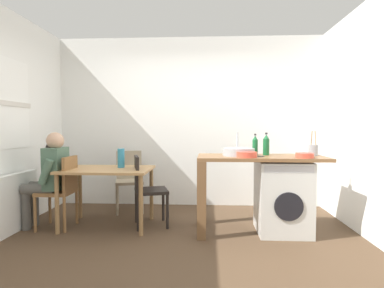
# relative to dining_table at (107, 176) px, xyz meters

# --- Properties ---
(ground_plane) EXTENTS (5.46, 5.46, 0.00)m
(ground_plane) POSITION_rel_dining_table_xyz_m (0.96, -0.54, -0.64)
(ground_plane) COLOR #4C3826
(wall_back) EXTENTS (4.60, 0.10, 2.70)m
(wall_back) POSITION_rel_dining_table_xyz_m (0.96, 1.21, 0.71)
(wall_back) COLOR white
(wall_back) RESTS_ON ground_plane
(radiator) EXTENTS (0.10, 0.80, 0.70)m
(radiator) POSITION_rel_dining_table_xyz_m (-1.06, -0.24, -0.29)
(radiator) COLOR white
(radiator) RESTS_ON ground_plane
(dining_table) EXTENTS (1.10, 0.76, 0.74)m
(dining_table) POSITION_rel_dining_table_xyz_m (0.00, 0.00, 0.00)
(dining_table) COLOR tan
(dining_table) RESTS_ON ground_plane
(chair_person_seat) EXTENTS (0.41, 0.41, 0.90)m
(chair_person_seat) POSITION_rel_dining_table_xyz_m (-0.55, -0.10, -0.14)
(chair_person_seat) COLOR olive
(chair_person_seat) RESTS_ON ground_plane
(chair_opposite) EXTENTS (0.50, 0.50, 0.90)m
(chair_opposite) POSITION_rel_dining_table_xyz_m (0.48, 0.03, -0.14)
(chair_opposite) COLOR black
(chair_opposite) RESTS_ON ground_plane
(chair_spare_by_wall) EXTENTS (0.49, 0.49, 0.90)m
(chair_spare_by_wall) POSITION_rel_dining_table_xyz_m (0.08, 0.77, -0.14)
(chair_spare_by_wall) COLOR gray
(chair_spare_by_wall) RESTS_ON ground_plane
(seated_person) EXTENTS (0.50, 0.51, 1.20)m
(seated_person) POSITION_rel_dining_table_xyz_m (-0.71, -0.10, 0.03)
(seated_person) COLOR #595651
(seated_person) RESTS_ON ground_plane
(kitchen_counter) EXTENTS (1.50, 0.68, 0.92)m
(kitchen_counter) POSITION_rel_dining_table_xyz_m (1.69, -0.11, 0.12)
(kitchen_counter) COLOR brown
(kitchen_counter) RESTS_ON ground_plane
(washing_machine) EXTENTS (0.60, 0.61, 0.86)m
(washing_machine) POSITION_rel_dining_table_xyz_m (2.17, -0.12, -0.21)
(washing_machine) COLOR silver
(washing_machine) RESTS_ON ground_plane
(sink_basin) EXTENTS (0.38, 0.38, 0.09)m
(sink_basin) POSITION_rel_dining_table_xyz_m (1.64, -0.11, 0.32)
(sink_basin) COLOR #9EA0A5
(sink_basin) RESTS_ON kitchen_counter
(tap) EXTENTS (0.02, 0.02, 0.28)m
(tap) POSITION_rel_dining_table_xyz_m (1.64, 0.07, 0.42)
(tap) COLOR #B2B2B7
(tap) RESTS_ON kitchen_counter
(bottle_tall_green) EXTENTS (0.07, 0.07, 0.26)m
(bottle_tall_green) POSITION_rel_dining_table_xyz_m (1.85, 0.01, 0.40)
(bottle_tall_green) COLOR #19592D
(bottle_tall_green) RESTS_ON kitchen_counter
(bottle_squat_brown) EXTENTS (0.08, 0.08, 0.28)m
(bottle_squat_brown) POSITION_rel_dining_table_xyz_m (1.99, -0.01, 0.40)
(bottle_squat_brown) COLOR #19592D
(bottle_squat_brown) RESTS_ON kitchen_counter
(mixing_bowl) EXTENTS (0.23, 0.23, 0.06)m
(mixing_bowl) POSITION_rel_dining_table_xyz_m (1.72, -0.31, 0.31)
(mixing_bowl) COLOR #D84C38
(mixing_bowl) RESTS_ON kitchen_counter
(utensil_crock) EXTENTS (0.11, 0.11, 0.30)m
(utensil_crock) POSITION_rel_dining_table_xyz_m (2.53, -0.06, 0.35)
(utensil_crock) COLOR gray
(utensil_crock) RESTS_ON kitchen_counter
(colander) EXTENTS (0.20, 0.20, 0.06)m
(colander) POSITION_rel_dining_table_xyz_m (2.35, -0.33, 0.31)
(colander) COLOR #D84C38
(colander) RESTS_ON kitchen_counter
(vase) EXTENTS (0.09, 0.09, 0.25)m
(vase) POSITION_rel_dining_table_xyz_m (0.15, 0.10, 0.22)
(vase) COLOR teal
(vase) RESTS_ON dining_table
(scissors) EXTENTS (0.15, 0.06, 0.01)m
(scissors) POSITION_rel_dining_table_xyz_m (1.85, -0.21, 0.28)
(scissors) COLOR #B2B2B7
(scissors) RESTS_ON kitchen_counter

